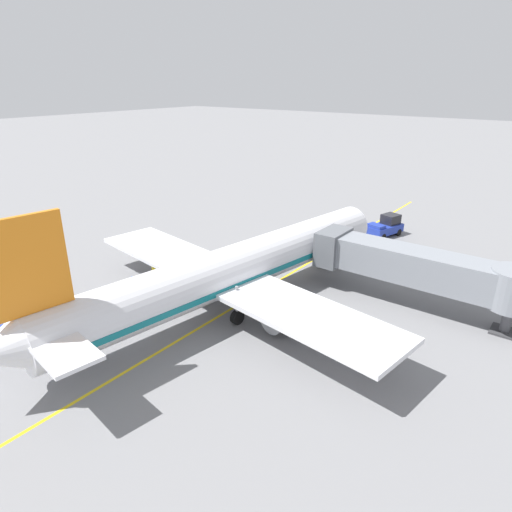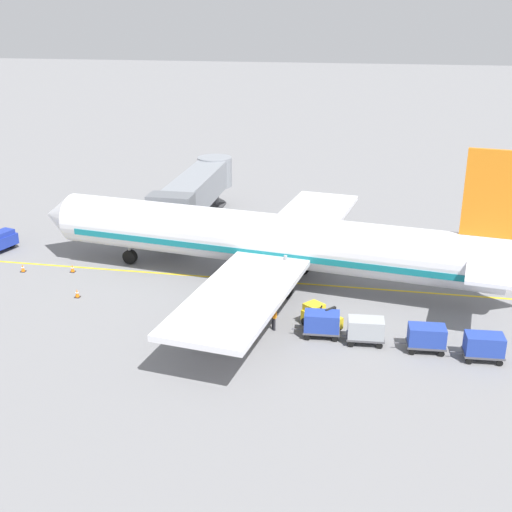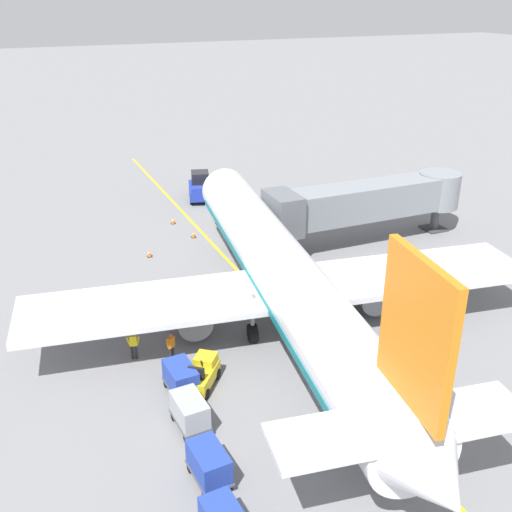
# 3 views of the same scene
# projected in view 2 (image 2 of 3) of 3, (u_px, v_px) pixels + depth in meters

# --- Properties ---
(ground_plane) EXTENTS (400.00, 400.00, 0.00)m
(ground_plane) POSITION_uv_depth(u_px,v_px,m) (253.00, 280.00, 47.79)
(ground_plane) COLOR slate
(gate_lead_in_line) EXTENTS (0.24, 80.00, 0.01)m
(gate_lead_in_line) POSITION_uv_depth(u_px,v_px,m) (253.00, 280.00, 47.79)
(gate_lead_in_line) COLOR gold
(gate_lead_in_line) RESTS_ON ground
(parked_airliner) EXTENTS (30.44, 37.30, 10.63)m
(parked_airliner) POSITION_uv_depth(u_px,v_px,m) (271.00, 241.00, 46.27)
(parked_airliner) COLOR silver
(parked_airliner) RESTS_ON ground
(jet_bridge) EXTENTS (16.83, 3.50, 4.98)m
(jet_bridge) POSITION_uv_depth(u_px,v_px,m) (196.00, 189.00, 58.26)
(jet_bridge) COLOR gray
(jet_bridge) RESTS_ON ground
(baggage_tug_lead) EXTENTS (2.50, 2.70, 1.62)m
(baggage_tug_lead) POSITION_uv_depth(u_px,v_px,m) (321.00, 317.00, 40.43)
(baggage_tug_lead) COLOR gold
(baggage_tug_lead) RESTS_ON ground
(baggage_cart_front) EXTENTS (1.44, 2.94, 1.58)m
(baggage_cart_front) POSITION_uv_depth(u_px,v_px,m) (322.00, 322.00, 39.26)
(baggage_cart_front) COLOR #4C4C51
(baggage_cart_front) RESTS_ON ground
(baggage_cart_second_in_train) EXTENTS (1.44, 2.94, 1.58)m
(baggage_cart_second_in_train) POSITION_uv_depth(u_px,v_px,m) (366.00, 329.00, 38.47)
(baggage_cart_second_in_train) COLOR #4C4C51
(baggage_cart_second_in_train) RESTS_ON ground
(baggage_cart_third_in_train) EXTENTS (1.44, 2.94, 1.58)m
(baggage_cart_third_in_train) POSITION_uv_depth(u_px,v_px,m) (427.00, 336.00, 37.60)
(baggage_cart_third_in_train) COLOR #4C4C51
(baggage_cart_third_in_train) RESTS_ON ground
(baggage_cart_tail_end) EXTENTS (1.44, 2.94, 1.58)m
(baggage_cart_tail_end) POSITION_uv_depth(u_px,v_px,m) (484.00, 345.00, 36.62)
(baggage_cart_tail_end) COLOR #4C4C51
(baggage_cart_tail_end) RESTS_ON ground
(ground_crew_wing_walker) EXTENTS (0.64, 0.49, 1.69)m
(ground_crew_wing_walker) POSITION_uv_depth(u_px,v_px,m) (274.00, 316.00, 40.10)
(ground_crew_wing_walker) COLOR #232328
(ground_crew_wing_walker) RESTS_ON ground
(ground_crew_loader) EXTENTS (0.72, 0.33, 1.69)m
(ground_crew_loader) POSITION_uv_depth(u_px,v_px,m) (252.00, 328.00, 38.59)
(ground_crew_loader) COLOR #232328
(ground_crew_loader) RESTS_ON ground
(ground_crew_marshaller) EXTENTS (0.73, 0.29, 1.69)m
(ground_crew_marshaller) POSITION_uv_depth(u_px,v_px,m) (199.00, 307.00, 41.29)
(ground_crew_marshaller) COLOR #232328
(ground_crew_marshaller) RESTS_ON ground
(safety_cone_nose_left) EXTENTS (0.36, 0.36, 0.59)m
(safety_cone_nose_left) POSITION_uv_depth(u_px,v_px,m) (72.00, 268.00, 49.16)
(safety_cone_nose_left) COLOR black
(safety_cone_nose_left) RESTS_ON ground
(safety_cone_nose_right) EXTENTS (0.36, 0.36, 0.59)m
(safety_cone_nose_right) POSITION_uv_depth(u_px,v_px,m) (23.00, 268.00, 49.21)
(safety_cone_nose_right) COLOR black
(safety_cone_nose_right) RESTS_ON ground
(safety_cone_wing_tip) EXTENTS (0.36, 0.36, 0.59)m
(safety_cone_wing_tip) POSITION_uv_depth(u_px,v_px,m) (77.00, 293.00, 44.87)
(safety_cone_wing_tip) COLOR black
(safety_cone_wing_tip) RESTS_ON ground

